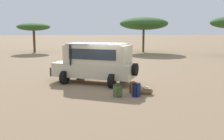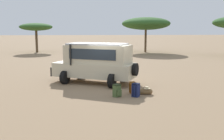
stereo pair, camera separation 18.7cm
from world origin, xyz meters
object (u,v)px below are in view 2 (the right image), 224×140
at_px(safari_vehicle, 96,62).
at_px(acacia_tree_far_left, 36,27).
at_px(backpack_beside_front_wheel, 117,91).
at_px(backpack_cluster_center, 136,90).
at_px(acacia_tree_left_mid, 146,24).
at_px(duffel_bag_low_black_case, 145,91).
at_px(backpack_near_rear_wheel, 133,88).

bearing_deg(safari_vehicle, acacia_tree_far_left, 107.68).
relative_size(backpack_beside_front_wheel, backpack_cluster_center, 0.94).
distance_m(backpack_beside_front_wheel, acacia_tree_left_mid, 26.73).
xyz_separation_m(safari_vehicle, duffel_bag_low_black_case, (2.30, -3.16, -1.14)).
xyz_separation_m(backpack_beside_front_wheel, acacia_tree_far_left, (-8.38, 27.14, 3.35)).
bearing_deg(backpack_beside_front_wheel, acacia_tree_far_left, 107.16).
bearing_deg(duffel_bag_low_black_case, backpack_near_rear_wheel, 154.05).
distance_m(backpack_cluster_center, backpack_near_rear_wheel, 0.68).
bearing_deg(backpack_near_rear_wheel, duffel_bag_low_black_case, -25.95).
distance_m(safari_vehicle, acacia_tree_left_mid, 23.58).
xyz_separation_m(backpack_near_rear_wheel, duffel_bag_low_black_case, (0.57, -0.28, -0.13)).
bearing_deg(backpack_near_rear_wheel, acacia_tree_left_mid, 75.12).
height_order(backpack_beside_front_wheel, acacia_tree_far_left, acacia_tree_far_left).
distance_m(backpack_near_rear_wheel, duffel_bag_low_black_case, 0.65).
distance_m(backpack_beside_front_wheel, backpack_near_rear_wheel, 1.08).
relative_size(backpack_near_rear_wheel, acacia_tree_far_left, 0.12).
bearing_deg(duffel_bag_low_black_case, acacia_tree_far_left, 110.16).
bearing_deg(acacia_tree_far_left, backpack_cluster_center, -71.14).
height_order(safari_vehicle, duffel_bag_low_black_case, safari_vehicle).
distance_m(safari_vehicle, acacia_tree_far_left, 24.94).
distance_m(backpack_cluster_center, acacia_tree_far_left, 28.95).
relative_size(backpack_beside_front_wheel, acacia_tree_far_left, 0.12).
height_order(safari_vehicle, backpack_cluster_center, safari_vehicle).
xyz_separation_m(acacia_tree_far_left, acacia_tree_left_mid, (15.86, -1.77, 0.49)).
height_order(backpack_beside_front_wheel, duffel_bag_low_black_case, backpack_beside_front_wheel).
xyz_separation_m(backpack_beside_front_wheel, acacia_tree_left_mid, (7.48, 25.37, 3.84)).
bearing_deg(duffel_bag_low_black_case, backpack_beside_front_wheel, -167.23).
relative_size(safari_vehicle, backpack_near_rear_wheel, 8.97).
bearing_deg(backpack_beside_front_wheel, backpack_near_rear_wheel, 34.13).
xyz_separation_m(backpack_beside_front_wheel, backpack_cluster_center, (0.92, -0.07, 0.02)).
relative_size(backpack_cluster_center, backpack_near_rear_wheel, 1.12).
height_order(duffel_bag_low_black_case, acacia_tree_left_mid, acacia_tree_left_mid).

